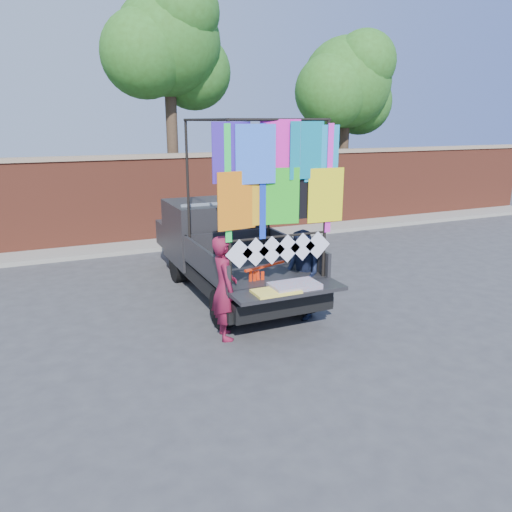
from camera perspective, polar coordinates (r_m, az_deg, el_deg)
name	(u,v)px	position (r m, az deg, el deg)	size (l,w,h in m)	color
ground	(243,323)	(9.14, -1.53, -7.70)	(90.00, 90.00, 0.00)	#38383A
brick_wall	(152,198)	(15.29, -11.75, 6.51)	(30.00, 0.45, 2.61)	brown
curb	(160,244)	(14.86, -10.90, 1.33)	(30.00, 1.20, 0.12)	gray
tree_mid	(170,48)	(16.59, -9.83, 22.43)	(4.20, 3.30, 7.73)	#38281C
tree_right	(348,86)	(19.22, 10.49, 18.54)	(4.20, 3.30, 6.62)	#38281C
pickup_truck	(222,245)	(10.97, -3.93, 1.23)	(2.27, 5.71, 3.59)	black
woman	(225,288)	(8.28, -3.62, -3.64)	(0.64, 0.42, 1.77)	maroon
man	(301,275)	(9.17, 5.20, -2.16)	(0.80, 0.63, 1.65)	#161D37
streamer_bundle	(260,277)	(8.62, 0.46, -2.42)	(0.87, 0.32, 0.62)	red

